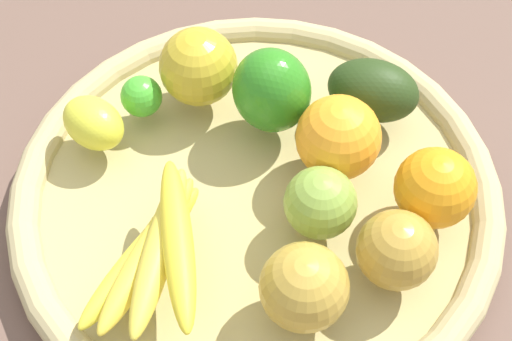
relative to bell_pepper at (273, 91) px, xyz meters
The scene contains 13 objects.
ground_plane 0.12m from the bell_pepper, 91.11° to the right, with size 2.40×2.40×0.00m, color brown.
basket 0.10m from the bell_pepper, 91.11° to the right, with size 0.47×0.47×0.04m.
bell_pepper is the anchor object (origin of this frame).
apple_3 0.21m from the bell_pepper, 72.72° to the right, with size 0.07×0.07×0.07m, color #B48F34.
orange_1 0.08m from the bell_pepper, 30.91° to the right, with size 0.08×0.08×0.08m, color orange.
banana_bunch 0.19m from the bell_pepper, 110.06° to the right, with size 0.12×0.17×0.06m.
lemon_0 0.18m from the bell_pepper, 161.27° to the right, with size 0.07×0.05×0.05m, color yellow.
avocado 0.10m from the bell_pepper, 18.54° to the left, with size 0.09×0.06×0.06m, color #263B15.
lime_0 0.13m from the bell_pepper, behind, with size 0.04×0.04×0.04m, color green.
orange_0 0.18m from the bell_pepper, 26.63° to the right, with size 0.07×0.07×0.07m, color orange.
apple_1 0.08m from the bell_pepper, 164.49° to the left, with size 0.08×0.08×0.08m, color gold.
apple_2 0.13m from the bell_pepper, 60.61° to the right, with size 0.07×0.07×0.07m, color #7FA23C.
apple_0 0.20m from the bell_pepper, 48.00° to the right, with size 0.07×0.07×0.07m, color #AE8630.
Camera 1 is at (0.08, -0.40, 0.63)m, focal length 53.12 mm.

